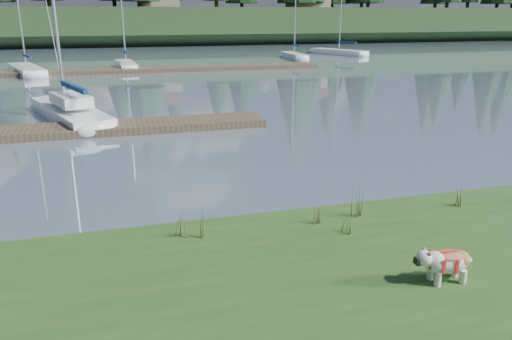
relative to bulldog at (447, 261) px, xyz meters
name	(u,v)px	position (x,y,z in m)	size (l,w,h in m)	color
ground	(136,72)	(-2.93, 35.06, -0.71)	(200.00, 200.00, 0.00)	gray
ridge	(119,26)	(-2.93, 78.06, 1.79)	(200.00, 20.00, 5.00)	#1D3218
bulldog	(447,261)	(0.00, 0.00, 0.00)	(0.97, 0.46, 0.58)	silver
sailboat_main	(66,108)	(-6.91, 17.48, -0.29)	(4.20, 8.44, 12.06)	white
dock_near	(59,131)	(-6.93, 14.06, -0.56)	(16.00, 2.00, 0.30)	#4C3D2C
dock_far	(161,69)	(-0.93, 35.06, -0.56)	(26.00, 2.20, 0.30)	#4C3D2C
sailboat_bg_1	(25,69)	(-11.25, 36.95, -0.39)	(3.98, 8.38, 12.30)	white
sailboat_bg_2	(125,64)	(-3.58, 38.42, -0.38)	(1.72, 6.61, 9.98)	white
sailboat_bg_4	(293,55)	(13.35, 43.45, -0.38)	(1.74, 6.70, 9.93)	white
sailboat_bg_5	(334,51)	(19.73, 47.21, -0.39)	(4.69, 8.08, 11.58)	white
weed_0	(204,224)	(-3.41, 2.66, -0.07)	(0.17, 0.14, 0.69)	#475B23
weed_1	(316,215)	(-1.09, 2.73, -0.18)	(0.17, 0.14, 0.43)	#475B23
weed_2	(358,202)	(-0.12, 2.80, -0.03)	(0.17, 0.14, 0.78)	#475B23
weed_3	(180,226)	(-3.83, 2.86, -0.14)	(0.17, 0.14, 0.53)	#475B23
weed_4	(348,223)	(-0.68, 2.10, -0.14)	(0.17, 0.14, 0.53)	#475B23
weed_5	(459,196)	(2.35, 2.75, -0.14)	(0.17, 0.14, 0.53)	#475B23
mud_lip	(220,232)	(-2.93, 3.46, -0.64)	(60.00, 0.50, 0.14)	#33281C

